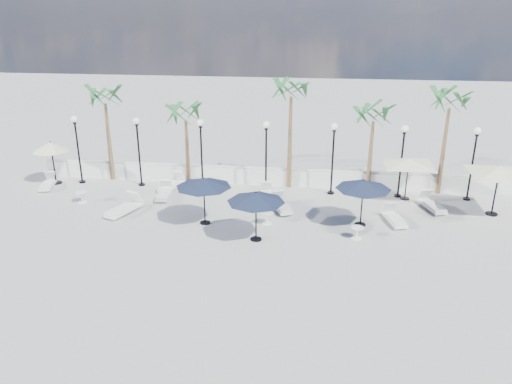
# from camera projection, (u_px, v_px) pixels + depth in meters

# --- Properties ---
(ground) EXTENTS (100.00, 100.00, 0.00)m
(ground) POSITION_uv_depth(u_px,v_px,m) (249.00, 245.00, 21.10)
(ground) COLOR #999894
(ground) RESTS_ON ground
(balustrade) EXTENTS (26.00, 0.30, 1.01)m
(balustrade) POSITION_uv_depth(u_px,v_px,m) (268.00, 177.00, 27.89)
(balustrade) COLOR silver
(balustrade) RESTS_ON ground
(lamppost_0) EXTENTS (0.36, 0.36, 3.84)m
(lamppost_0) POSITION_uv_depth(u_px,v_px,m) (77.00, 140.00, 27.47)
(lamppost_0) COLOR black
(lamppost_0) RESTS_ON ground
(lamppost_1) EXTENTS (0.36, 0.36, 3.84)m
(lamppost_1) POSITION_uv_depth(u_px,v_px,m) (138.00, 142.00, 27.06)
(lamppost_1) COLOR black
(lamppost_1) RESTS_ON ground
(lamppost_2) EXTENTS (0.36, 0.36, 3.84)m
(lamppost_2) POSITION_uv_depth(u_px,v_px,m) (201.00, 144.00, 26.65)
(lamppost_2) COLOR black
(lamppost_2) RESTS_ON ground
(lamppost_3) EXTENTS (0.36, 0.36, 3.84)m
(lamppost_3) POSITION_uv_depth(u_px,v_px,m) (266.00, 146.00, 26.24)
(lamppost_3) COLOR black
(lamppost_3) RESTS_ON ground
(lamppost_4) EXTENTS (0.36, 0.36, 3.84)m
(lamppost_4) POSITION_uv_depth(u_px,v_px,m) (333.00, 149.00, 25.83)
(lamppost_4) COLOR black
(lamppost_4) RESTS_ON ground
(lamppost_5) EXTENTS (0.36, 0.36, 3.84)m
(lamppost_5) POSITION_uv_depth(u_px,v_px,m) (402.00, 151.00, 25.42)
(lamppost_5) COLOR black
(lamppost_5) RESTS_ON ground
(lamppost_6) EXTENTS (0.36, 0.36, 3.84)m
(lamppost_6) POSITION_uv_depth(u_px,v_px,m) (474.00, 154.00, 25.01)
(lamppost_6) COLOR black
(lamppost_6) RESTS_ON ground
(palm_0) EXTENTS (2.60, 2.60, 5.50)m
(palm_0) POSITION_uv_depth(u_px,v_px,m) (105.00, 101.00, 27.31)
(palm_0) COLOR brown
(palm_0) RESTS_ON ground
(palm_1) EXTENTS (2.60, 2.60, 4.70)m
(palm_1) POSITION_uv_depth(u_px,v_px,m) (186.00, 117.00, 27.06)
(palm_1) COLOR brown
(palm_1) RESTS_ON ground
(palm_2) EXTENTS (2.60, 2.60, 6.10)m
(palm_2) POSITION_uv_depth(u_px,v_px,m) (291.00, 94.00, 25.91)
(palm_2) COLOR brown
(palm_2) RESTS_ON ground
(palm_3) EXTENTS (2.60, 2.60, 4.90)m
(palm_3) POSITION_uv_depth(u_px,v_px,m) (373.00, 119.00, 25.82)
(palm_3) COLOR brown
(palm_3) RESTS_ON ground
(palm_4) EXTENTS (2.60, 2.60, 5.70)m
(palm_4) POSITION_uv_depth(u_px,v_px,m) (450.00, 106.00, 25.11)
(palm_4) COLOR brown
(palm_4) RESTS_ON ground
(lounger_0) EXTENTS (1.01, 1.90, 0.68)m
(lounger_0) POSITION_uv_depth(u_px,v_px,m) (48.00, 184.00, 27.52)
(lounger_0) COLOR beige
(lounger_0) RESTS_ON ground
(lounger_1) EXTENTS (1.13, 2.08, 0.74)m
(lounger_1) POSITION_uv_depth(u_px,v_px,m) (172.00, 184.00, 27.38)
(lounger_1) COLOR beige
(lounger_1) RESTS_ON ground
(lounger_2) EXTENTS (1.40, 2.26, 0.81)m
(lounger_2) POSITION_uv_depth(u_px,v_px,m) (124.00, 208.00, 24.16)
(lounger_2) COLOR beige
(lounger_2) RESTS_ON ground
(lounger_3) EXTENTS (0.80, 1.92, 0.70)m
(lounger_3) POSITION_uv_depth(u_px,v_px,m) (164.00, 193.00, 26.13)
(lounger_3) COLOR beige
(lounger_3) RESTS_ON ground
(lounger_4) EXTENTS (1.30, 2.03, 0.73)m
(lounger_4) POSITION_uv_depth(u_px,v_px,m) (281.00, 205.00, 24.54)
(lounger_4) COLOR beige
(lounger_4) RESTS_ON ground
(lounger_5) EXTENTS (0.78, 1.82, 0.66)m
(lounger_5) POSITION_uv_depth(u_px,v_px,m) (267.00, 194.00, 26.02)
(lounger_5) COLOR beige
(lounger_5) RESTS_ON ground
(lounger_6) EXTENTS (1.18, 2.06, 0.73)m
(lounger_6) POSITION_uv_depth(u_px,v_px,m) (432.00, 205.00, 24.62)
(lounger_6) COLOR beige
(lounger_6) RESTS_ON ground
(lounger_7) EXTENTS (1.04, 1.97, 0.70)m
(lounger_7) POSITION_uv_depth(u_px,v_px,m) (394.00, 218.00, 23.12)
(lounger_7) COLOR beige
(lounger_7) RESTS_ON ground
(side_table_0) EXTENTS (0.59, 0.59, 0.57)m
(side_table_0) POSITION_uv_depth(u_px,v_px,m) (82.00, 196.00, 25.42)
(side_table_0) COLOR beige
(side_table_0) RESTS_ON ground
(side_table_1) EXTENTS (0.58, 0.58, 0.56)m
(side_table_1) POSITION_uv_depth(u_px,v_px,m) (267.00, 217.00, 22.95)
(side_table_1) COLOR beige
(side_table_1) RESTS_ON ground
(side_table_2) EXTENTS (0.55, 0.55, 0.54)m
(side_table_2) POSITION_uv_depth(u_px,v_px,m) (357.00, 232.00, 21.52)
(side_table_2) COLOR beige
(side_table_2) RESTS_ON ground
(parasol_navy_left) EXTENTS (2.56, 2.56, 2.26)m
(parasol_navy_left) POSITION_uv_depth(u_px,v_px,m) (204.00, 183.00, 22.43)
(parasol_navy_left) COLOR black
(parasol_navy_left) RESTS_ON ground
(parasol_navy_mid) EXTENTS (2.49, 2.49, 2.23)m
(parasol_navy_mid) POSITION_uv_depth(u_px,v_px,m) (256.00, 198.00, 20.84)
(parasol_navy_mid) COLOR black
(parasol_navy_mid) RESTS_ON ground
(parasol_navy_right) EXTENTS (2.51, 2.51, 2.25)m
(parasol_navy_right) POSITION_uv_depth(u_px,v_px,m) (363.00, 185.00, 22.25)
(parasol_navy_right) COLOR black
(parasol_navy_right) RESTS_ON ground
(parasol_cream_sq_a) EXTENTS (4.84, 4.84, 2.37)m
(parasol_cream_sq_a) POSITION_uv_depth(u_px,v_px,m) (409.00, 159.00, 25.21)
(parasol_cream_sq_a) COLOR black
(parasol_cream_sq_a) RESTS_ON ground
(parasol_cream_sq_b) EXTENTS (5.27, 5.27, 2.64)m
(parasol_cream_sq_b) POSITION_uv_depth(u_px,v_px,m) (500.00, 166.00, 23.23)
(parasol_cream_sq_b) COLOR black
(parasol_cream_sq_b) RESTS_ON ground
(parasol_cream_small) EXTENTS (2.01, 2.01, 2.47)m
(parasol_cream_small) POSITION_uv_depth(u_px,v_px,m) (51.00, 147.00, 27.49)
(parasol_cream_small) COLOR black
(parasol_cream_small) RESTS_ON ground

